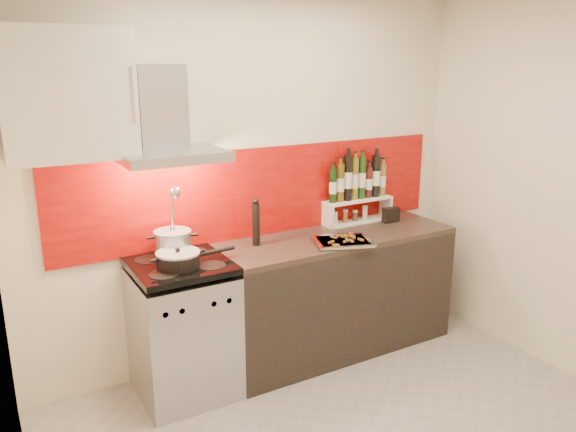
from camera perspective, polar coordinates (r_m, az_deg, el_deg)
back_wall at (r=4.01m, az=-3.23°, el=3.54°), size 3.40×0.02×2.60m
left_wall at (r=2.26m, az=-26.32°, el=-7.63°), size 0.02×2.80×2.60m
backsplash at (r=4.04m, az=-2.50°, el=2.48°), size 3.00×0.02×0.64m
range_stove at (r=3.77m, az=-10.57°, el=-11.37°), size 0.60×0.60×0.91m
counter at (r=4.27m, az=4.84°, el=-7.72°), size 1.80×0.60×0.90m
range_hood at (r=3.53m, az=-12.41°, el=8.87°), size 0.62×0.50×0.61m
upper_cabinet at (r=3.38m, az=-21.62°, el=11.41°), size 0.70×0.35×0.72m
stock_pot at (r=3.67m, az=-11.60°, el=-2.77°), size 0.24×0.24×0.21m
saute_pan at (r=3.50m, az=-10.99°, el=-4.31°), size 0.52×0.27×0.12m
utensil_jar at (r=3.61m, az=-11.59°, el=-2.28°), size 0.10×0.15×0.49m
pepper_mill at (r=3.84m, az=-3.27°, el=-0.67°), size 0.05×0.05×0.33m
step_shelf at (r=4.40m, az=7.11°, el=2.64°), size 0.58×0.16×0.55m
caddy_box at (r=4.49m, az=10.41°, el=0.13°), size 0.14×0.07×0.12m
baking_tray at (r=3.93m, az=5.60°, el=-2.56°), size 0.48×0.42×0.03m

